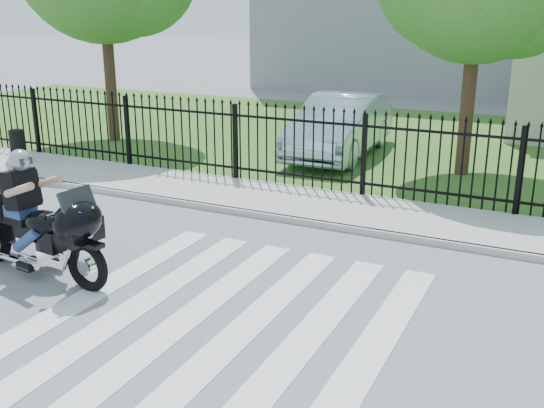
% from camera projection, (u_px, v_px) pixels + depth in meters
% --- Properties ---
extents(ground, '(120.00, 120.00, 0.00)m').
position_uv_depth(ground, '(215.00, 324.00, 8.13)').
color(ground, slate).
rests_on(ground, ground).
extents(crosswalk, '(5.00, 5.50, 0.01)m').
position_uv_depth(crosswalk, '(215.00, 323.00, 8.13)').
color(crosswalk, silver).
rests_on(crosswalk, ground).
extents(sidewalk, '(40.00, 2.00, 0.12)m').
position_uv_depth(sidewalk, '(346.00, 210.00, 12.40)').
color(sidewalk, '#ADAAA3').
rests_on(sidewalk, ground).
extents(curb, '(40.00, 0.12, 0.12)m').
position_uv_depth(curb, '(328.00, 225.00, 11.55)').
color(curb, '#ADAAA3').
rests_on(curb, ground).
extents(grass_strip, '(40.00, 12.00, 0.02)m').
position_uv_depth(grass_strip, '(427.00, 144.00, 18.43)').
color(grass_strip, '#385F20').
rests_on(grass_strip, ground).
extents(iron_fence, '(26.00, 0.04, 1.80)m').
position_uv_depth(iron_fence, '(364.00, 157.00, 13.01)').
color(iron_fence, black).
rests_on(iron_fence, ground).
extents(motorcycle_rider, '(2.94, 1.13, 1.95)m').
position_uv_depth(motorcycle_rider, '(30.00, 223.00, 9.45)').
color(motorcycle_rider, black).
rests_on(motorcycle_rider, ground).
extents(parked_car, '(1.88, 4.89, 1.59)m').
position_uv_depth(parked_car, '(340.00, 126.00, 16.79)').
color(parked_car, '#A7C4D3').
rests_on(parked_car, grass_strip).
extents(litter_bin, '(0.45, 0.45, 0.80)m').
position_uv_depth(litter_bin, '(17.00, 146.00, 15.81)').
color(litter_bin, black).
rests_on(litter_bin, sidewalk).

